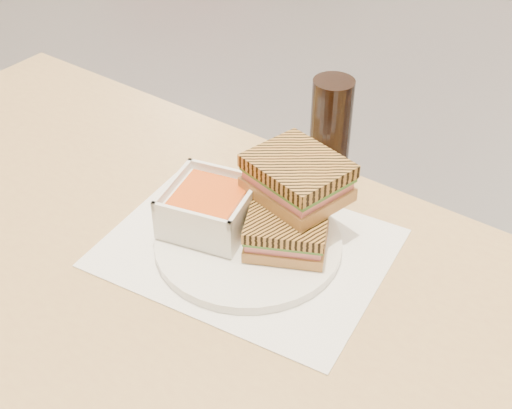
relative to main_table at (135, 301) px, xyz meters
The scene contains 7 objects.
main_table is the anchor object (origin of this frame).
tray_liner 0.21m from the main_table, 25.81° to the left, with size 0.39×0.31×0.00m.
plate 0.22m from the main_table, 26.08° to the left, with size 0.27×0.27×0.01m.
soup_bowl 0.20m from the main_table, 41.08° to the left, with size 0.13×0.13×0.06m.
panini_lower 0.28m from the main_table, 23.07° to the left, with size 0.13×0.12×0.05m.
panini_upper 0.32m from the main_table, 35.61° to the left, with size 0.16×0.15×0.06m.
cola_glass 0.43m from the main_table, 64.07° to the left, with size 0.07×0.07×0.15m.
Camera 1 is at (0.36, -2.66, 1.40)m, focal length 47.84 mm.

